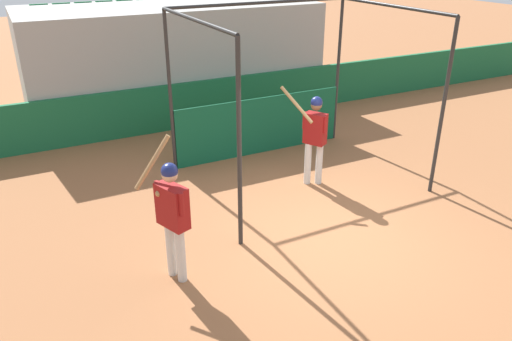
{
  "coord_description": "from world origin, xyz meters",
  "views": [
    {
      "loc": [
        -4.12,
        -5.51,
        4.29
      ],
      "look_at": [
        -0.85,
        0.92,
        0.96
      ],
      "focal_mm": 35.0,
      "sensor_mm": 36.0,
      "label": 1
    }
  ],
  "objects": [
    {
      "name": "ground_plane",
      "position": [
        0.0,
        0.0,
        0.0
      ],
      "size": [
        60.0,
        60.0,
        0.0
      ],
      "primitive_type": "plane",
      "color": "#935B38"
    },
    {
      "name": "batting_cage",
      "position": [
        0.62,
        3.03,
        1.28
      ],
      "size": [
        4.01,
        3.21,
        3.21
      ],
      "color": "#282828",
      "rests_on": "ground"
    },
    {
      "name": "bleacher_section",
      "position": [
        -0.0,
        7.56,
        1.4
      ],
      "size": [
        7.6,
        3.2,
        2.82
      ],
      "color": "#9E9E99",
      "rests_on": "ground"
    },
    {
      "name": "outfield_wall",
      "position": [
        0.0,
        5.89,
        0.57
      ],
      "size": [
        24.0,
        0.12,
        1.14
      ],
      "color": "#196038",
      "rests_on": "ground"
    },
    {
      "name": "player_batter",
      "position": [
        0.8,
        1.75,
        1.04
      ],
      "size": [
        0.74,
        0.74,
        1.9
      ],
      "rotation": [
        0.0,
        0.0,
        2.08
      ],
      "color": "silver",
      "rests_on": "ground"
    },
    {
      "name": "player_waiting",
      "position": [
        -2.51,
        0.1,
        1.06
      ],
      "size": [
        0.58,
        0.68,
        2.01
      ],
      "rotation": [
        0.0,
        0.0,
        1.93
      ],
      "color": "silver",
      "rests_on": "ground"
    }
  ]
}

